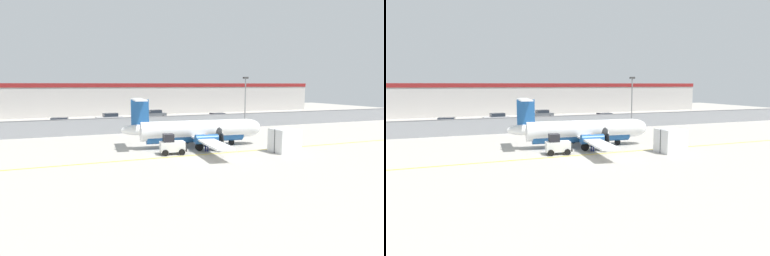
# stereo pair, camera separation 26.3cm
# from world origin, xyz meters

# --- Properties ---
(ground_plane) EXTENTS (140.00, 140.00, 0.01)m
(ground_plane) POSITION_xyz_m (0.00, 2.00, 0.00)
(ground_plane) COLOR #ADA89E
(perimeter_fence) EXTENTS (98.00, 0.10, 2.10)m
(perimeter_fence) POSITION_xyz_m (0.00, 18.00, 1.12)
(perimeter_fence) COLOR gray
(perimeter_fence) RESTS_ON ground
(parking_lot_strip) EXTENTS (98.00, 17.00, 0.12)m
(parking_lot_strip) POSITION_xyz_m (0.00, 29.50, 0.06)
(parking_lot_strip) COLOR #38383A
(parking_lot_strip) RESTS_ON ground
(background_building) EXTENTS (91.00, 8.10, 6.50)m
(background_building) POSITION_xyz_m (0.00, 47.99, 3.26)
(background_building) COLOR #BCB7B2
(background_building) RESTS_ON ground
(commuter_airplane) EXTENTS (14.62, 16.08, 4.92)m
(commuter_airplane) POSITION_xyz_m (0.98, 5.81, 1.60)
(commuter_airplane) COLOR white
(commuter_airplane) RESTS_ON ground
(baggage_tug) EXTENTS (2.43, 1.59, 1.88)m
(baggage_tug) POSITION_xyz_m (-2.70, 3.07, 0.86)
(baggage_tug) COLOR silver
(baggage_tug) RESTS_ON ground
(ground_crew_worker) EXTENTS (0.53, 0.46, 1.70)m
(ground_crew_worker) POSITION_xyz_m (0.80, 3.21, 0.95)
(ground_crew_worker) COLOR #191E4C
(ground_crew_worker) RESTS_ON ground
(cargo_container) EXTENTS (2.58, 2.22, 2.20)m
(cargo_container) POSITION_xyz_m (7.44, 0.28, 1.10)
(cargo_container) COLOR silver
(cargo_container) RESTS_ON ground
(traffic_cone_near_left) EXTENTS (0.36, 0.36, 0.64)m
(traffic_cone_near_left) POSITION_xyz_m (-2.03, 7.94, 0.31)
(traffic_cone_near_left) COLOR orange
(traffic_cone_near_left) RESTS_ON ground
(traffic_cone_near_right) EXTENTS (0.36, 0.36, 0.64)m
(traffic_cone_near_right) POSITION_xyz_m (7.22, 8.62, 0.31)
(traffic_cone_near_right) COLOR orange
(traffic_cone_near_right) RESTS_ON ground
(parked_car_0) EXTENTS (4.38, 2.40, 1.58)m
(parked_car_0) POSITION_xyz_m (-11.94, 24.84, 0.89)
(parked_car_0) COLOR silver
(parked_car_0) RESTS_ON parking_lot_strip
(parked_car_1) EXTENTS (4.35, 2.33, 1.58)m
(parked_car_1) POSITION_xyz_m (-4.53, 29.91, 0.89)
(parked_car_1) COLOR silver
(parked_car_1) RESTS_ON parking_lot_strip
(parked_car_2) EXTENTS (4.22, 2.04, 1.58)m
(parked_car_2) POSITION_xyz_m (4.07, 34.27, 0.89)
(parked_car_2) COLOR slate
(parked_car_2) RESTS_ON parking_lot_strip
(parked_car_3) EXTENTS (4.21, 2.02, 1.58)m
(parked_car_3) POSITION_xyz_m (11.93, 24.00, 0.89)
(parked_car_3) COLOR red
(parked_car_3) RESTS_ON parking_lot_strip
(apron_light_pole) EXTENTS (0.70, 0.30, 7.27)m
(apron_light_pole) POSITION_xyz_m (11.26, 14.28, 4.30)
(apron_light_pole) COLOR slate
(apron_light_pole) RESTS_ON ground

